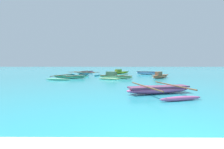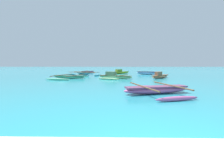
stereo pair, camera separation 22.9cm
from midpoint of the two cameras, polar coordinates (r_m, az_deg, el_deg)
moored_boat_0 at (r=17.46m, az=-15.64°, el=-0.81°), size 3.91×5.09×0.39m
moored_boat_1 at (r=25.88m, az=3.47°, el=0.93°), size 3.35×3.12×0.76m
moored_boat_2 at (r=28.44m, az=-9.04°, el=0.96°), size 2.38×4.24×0.39m
moored_boat_3 at (r=24.02m, az=13.49°, el=0.64°), size 3.32×1.72×0.50m
moored_boat_4 at (r=8.27m, az=17.35°, el=-5.52°), size 3.67×3.94×0.45m
moored_boat_5 at (r=21.53m, az=-10.33°, el=0.26°), size 4.89×3.50×0.52m
moored_boat_6 at (r=16.65m, az=1.30°, el=-0.66°), size 3.92×3.93×0.76m
moored_boat_7 at (r=17.82m, az=18.15°, el=-0.50°), size 2.72×2.77×0.76m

